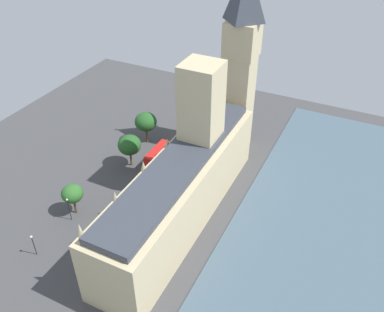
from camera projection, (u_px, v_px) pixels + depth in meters
name	position (u px, v px, depth m)	size (l,w,h in m)	color
ground_plane	(174.00, 214.00, 101.71)	(146.87, 146.87, 0.00)	#424244
river_thames	(321.00, 265.00, 88.78)	(44.86, 132.19, 0.25)	#475B6B
parliament_building	(184.00, 181.00, 96.36)	(13.46, 59.78, 35.86)	#CCBA8E
clock_tower	(241.00, 60.00, 109.70)	(8.53, 8.53, 53.98)	#CCBA8E
double_decker_bus_kerbside	(157.00, 155.00, 117.51)	(2.65, 10.50, 4.75)	red
car_black_far_end	(118.00, 201.00, 104.30)	(2.00, 4.65, 1.74)	black
car_blue_by_river_gate	(92.00, 234.00, 95.12)	(2.06, 4.60, 1.74)	navy
pedestrian_opposite_hall	(180.00, 169.00, 115.29)	(0.63, 0.55, 1.55)	maroon
plane_tree_under_trees	(146.00, 122.00, 123.48)	(6.65, 6.65, 10.13)	brown
plane_tree_midblock	(129.00, 145.00, 114.07)	(6.53, 6.53, 9.72)	brown
plane_tree_corner	(72.00, 194.00, 98.67)	(5.27, 5.27, 8.35)	brown
street_lamp_near_tower	(33.00, 241.00, 88.94)	(0.56, 0.56, 5.80)	black
street_lamp_trailing	(68.00, 205.00, 97.44)	(0.56, 0.56, 6.73)	black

